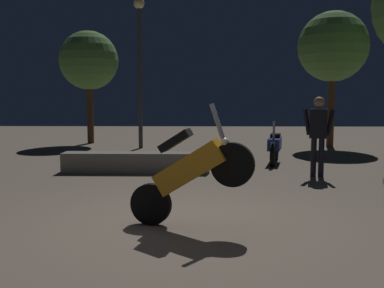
{
  "coord_description": "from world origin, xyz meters",
  "views": [
    {
      "loc": [
        0.28,
        -5.71,
        1.7
      ],
      "look_at": [
        0.14,
        0.78,
        1.0
      ],
      "focal_mm": 40.32,
      "sensor_mm": 36.0,
      "label": 1
    }
  ],
  "objects": [
    {
      "name": "streetlamp_far",
      "position": [
        -1.76,
        8.75,
        3.15
      ],
      "size": [
        0.36,
        0.36,
        4.95
      ],
      "color": "#38383D",
      "rests_on": "ground_plane"
    },
    {
      "name": "motorcycle_orange_foreground",
      "position": [
        0.14,
        -0.21,
        0.74
      ],
      "size": [
        1.63,
        0.54,
        1.63
      ],
      "rotation": [
        0.0,
        0.0,
        -0.26
      ],
      "color": "black",
      "rests_on": "ground_plane"
    },
    {
      "name": "person_rider_beside",
      "position": [
        2.79,
        3.56,
        1.03
      ],
      "size": [
        0.66,
        0.33,
        1.72
      ],
      "rotation": [
        0.0,
        0.0,
        4.43
      ],
      "color": "black",
      "rests_on": "ground_plane"
    },
    {
      "name": "tree_left_bg",
      "position": [
        -3.87,
        10.35,
        3.05
      ],
      "size": [
        2.16,
        2.16,
        4.15
      ],
      "color": "#4C331E",
      "rests_on": "ground_plane"
    },
    {
      "name": "ground_plane",
      "position": [
        0.0,
        0.0,
        0.0
      ],
      "size": [
        40.0,
        40.0,
        0.0
      ],
      "primitive_type": "plane",
      "color": "#756656"
    },
    {
      "name": "planter_wall_low",
      "position": [
        -1.21,
        4.05,
        0.23
      ],
      "size": [
        3.36,
        0.5,
        0.45
      ],
      "color": "gray",
      "rests_on": "ground_plane"
    },
    {
      "name": "motorcycle_blue_parked_left",
      "position": [
        2.2,
        5.46,
        0.44
      ],
      "size": [
        0.52,
        1.63,
        1.11
      ],
      "rotation": [
        0.0,
        0.0,
        4.47
      ],
      "color": "black",
      "rests_on": "ground_plane"
    },
    {
      "name": "tree_center_bg",
      "position": [
        4.79,
        9.4,
        3.42
      ],
      "size": [
        2.38,
        2.38,
        4.64
      ],
      "color": "#4C331E",
      "rests_on": "ground_plane"
    }
  ]
}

